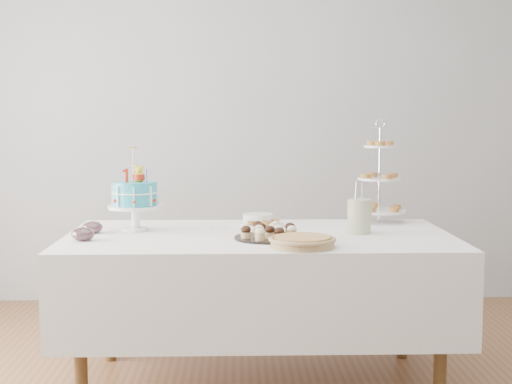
{
  "coord_description": "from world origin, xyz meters",
  "views": [
    {
      "loc": [
        -0.11,
        -3.21,
        1.35
      ],
      "look_at": [
        -0.02,
        0.3,
        0.98
      ],
      "focal_mm": 50.0,
      "sensor_mm": 36.0,
      "label": 1
    }
  ],
  "objects_px": {
    "cupcake_tray": "(268,231)",
    "tiered_stand": "(379,179)",
    "jam_bowl_a": "(83,234)",
    "jam_bowl_b": "(92,227)",
    "table": "(259,279)",
    "birthday_cake": "(136,208)",
    "utensil_pitcher": "(359,215)",
    "pie": "(302,241)",
    "pastry_plate": "(262,223)",
    "plate_stack": "(258,220)"
  },
  "relations": [
    {
      "from": "tiered_stand",
      "to": "jam_bowl_b",
      "type": "bearing_deg",
      "value": -167.33
    },
    {
      "from": "table",
      "to": "pastry_plate",
      "type": "xyz_separation_m",
      "value": [
        0.03,
        0.27,
        0.24
      ]
    },
    {
      "from": "jam_bowl_a",
      "to": "table",
      "type": "bearing_deg",
      "value": 10.86
    },
    {
      "from": "tiered_stand",
      "to": "plate_stack",
      "type": "bearing_deg",
      "value": -170.98
    },
    {
      "from": "cupcake_tray",
      "to": "utensil_pitcher",
      "type": "relative_size",
      "value": 1.24
    },
    {
      "from": "cupcake_tray",
      "to": "jam_bowl_a",
      "type": "xyz_separation_m",
      "value": [
        -0.88,
        -0.03,
        -0.01
      ]
    },
    {
      "from": "pie",
      "to": "utensil_pitcher",
      "type": "relative_size",
      "value": 1.16
    },
    {
      "from": "jam_bowl_b",
      "to": "table",
      "type": "bearing_deg",
      "value": -3.97
    },
    {
      "from": "cupcake_tray",
      "to": "plate_stack",
      "type": "relative_size",
      "value": 2.02
    },
    {
      "from": "pastry_plate",
      "to": "pie",
      "type": "bearing_deg",
      "value": -75.84
    },
    {
      "from": "birthday_cake",
      "to": "utensil_pitcher",
      "type": "bearing_deg",
      "value": -10.28
    },
    {
      "from": "birthday_cake",
      "to": "utensil_pitcher",
      "type": "height_order",
      "value": "birthday_cake"
    },
    {
      "from": "table",
      "to": "pastry_plate",
      "type": "height_order",
      "value": "pastry_plate"
    },
    {
      "from": "pie",
      "to": "jam_bowl_a",
      "type": "bearing_deg",
      "value": 169.21
    },
    {
      "from": "utensil_pitcher",
      "to": "pie",
      "type": "bearing_deg",
      "value": -140.16
    },
    {
      "from": "cupcake_tray",
      "to": "pie",
      "type": "relative_size",
      "value": 1.07
    },
    {
      "from": "jam_bowl_a",
      "to": "birthday_cake",
      "type": "bearing_deg",
      "value": 54.74
    },
    {
      "from": "pastry_plate",
      "to": "cupcake_tray",
      "type": "bearing_deg",
      "value": -87.97
    },
    {
      "from": "jam_bowl_b",
      "to": "utensil_pitcher",
      "type": "xyz_separation_m",
      "value": [
        1.34,
        -0.04,
        0.07
      ]
    },
    {
      "from": "birthday_cake",
      "to": "pastry_plate",
      "type": "distance_m",
      "value": 0.68
    },
    {
      "from": "cupcake_tray",
      "to": "tiered_stand",
      "type": "height_order",
      "value": "tiered_stand"
    },
    {
      "from": "cupcake_tray",
      "to": "plate_stack",
      "type": "distance_m",
      "value": 0.43
    },
    {
      "from": "pie",
      "to": "birthday_cake",
      "type": "bearing_deg",
      "value": 149.03
    },
    {
      "from": "utensil_pitcher",
      "to": "jam_bowl_b",
      "type": "bearing_deg",
      "value": 168.75
    },
    {
      "from": "jam_bowl_a",
      "to": "plate_stack",
      "type": "bearing_deg",
      "value": 28.32
    },
    {
      "from": "pastry_plate",
      "to": "utensil_pitcher",
      "type": "relative_size",
      "value": 0.91
    },
    {
      "from": "jam_bowl_a",
      "to": "jam_bowl_b",
      "type": "height_order",
      "value": "jam_bowl_a"
    },
    {
      "from": "birthday_cake",
      "to": "plate_stack",
      "type": "relative_size",
      "value": 2.65
    },
    {
      "from": "plate_stack",
      "to": "utensil_pitcher",
      "type": "distance_m",
      "value": 0.58
    },
    {
      "from": "cupcake_tray",
      "to": "plate_stack",
      "type": "bearing_deg",
      "value": 95.1
    },
    {
      "from": "birthday_cake",
      "to": "pastry_plate",
      "type": "height_order",
      "value": "birthday_cake"
    },
    {
      "from": "table",
      "to": "tiered_stand",
      "type": "distance_m",
      "value": 0.92
    },
    {
      "from": "table",
      "to": "birthday_cake",
      "type": "height_order",
      "value": "birthday_cake"
    },
    {
      "from": "pie",
      "to": "plate_stack",
      "type": "bearing_deg",
      "value": 105.64
    },
    {
      "from": "pastry_plate",
      "to": "jam_bowl_a",
      "type": "relative_size",
      "value": 2.19
    },
    {
      "from": "jam_bowl_a",
      "to": "cupcake_tray",
      "type": "bearing_deg",
      "value": 1.79
    },
    {
      "from": "tiered_stand",
      "to": "utensil_pitcher",
      "type": "distance_m",
      "value": 0.45
    },
    {
      "from": "pastry_plate",
      "to": "jam_bowl_a",
      "type": "distance_m",
      "value": 0.97
    },
    {
      "from": "pastry_plate",
      "to": "jam_bowl_b",
      "type": "relative_size",
      "value": 2.34
    },
    {
      "from": "cupcake_tray",
      "to": "jam_bowl_b",
      "type": "height_order",
      "value": "cupcake_tray"
    },
    {
      "from": "jam_bowl_b",
      "to": "utensil_pitcher",
      "type": "relative_size",
      "value": 0.39
    },
    {
      "from": "birthday_cake",
      "to": "plate_stack",
      "type": "height_order",
      "value": "birthday_cake"
    },
    {
      "from": "pie",
      "to": "jam_bowl_b",
      "type": "relative_size",
      "value": 2.99
    },
    {
      "from": "table",
      "to": "jam_bowl_b",
      "type": "xyz_separation_m",
      "value": [
        -0.84,
        0.06,
        0.26
      ]
    },
    {
      "from": "birthday_cake",
      "to": "pie",
      "type": "xyz_separation_m",
      "value": [
        0.82,
        -0.49,
        -0.09
      ]
    },
    {
      "from": "jam_bowl_a",
      "to": "pie",
      "type": "bearing_deg",
      "value": -10.79
    },
    {
      "from": "cupcake_tray",
      "to": "jam_bowl_a",
      "type": "bearing_deg",
      "value": -178.21
    },
    {
      "from": "cupcake_tray",
      "to": "birthday_cake",
      "type": "bearing_deg",
      "value": 158.35
    },
    {
      "from": "table",
      "to": "jam_bowl_a",
      "type": "distance_m",
      "value": 0.89
    },
    {
      "from": "utensil_pitcher",
      "to": "jam_bowl_a",
      "type": "bearing_deg",
      "value": 178.07
    }
  ]
}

